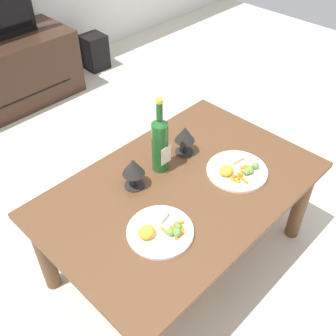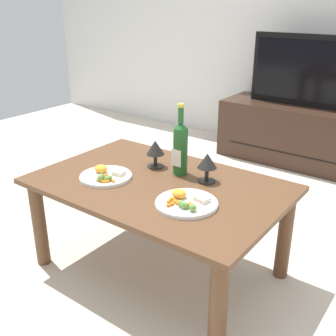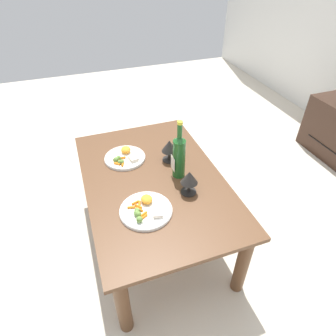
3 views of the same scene
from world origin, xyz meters
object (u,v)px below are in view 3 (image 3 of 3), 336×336
Objects in this scene: wine_bottle at (179,155)px; dining_table at (154,189)px; goblet_right at (189,179)px; dinner_plate_right at (146,210)px; dinner_plate_left at (125,157)px; goblet_left at (169,147)px.

dining_table is at bearing -98.21° from wine_bottle.
goblet_right reaches higher than dinner_plate_right.
wine_bottle reaches higher than goblet_right.
dining_table is 0.29m from goblet_right.
dinner_plate_right is at bearing -25.40° from dining_table.
goblet_right reaches higher than dinner_plate_left.
goblet_left is (-0.16, -0.00, -0.04)m from wine_bottle.
dinner_plate_left reaches higher than dining_table.
wine_bottle is at bearing 0.45° from goblet_left.
dinner_plate_left is 0.47m from dinner_plate_right.
goblet_left is 0.29m from dinner_plate_left.
dining_table is 0.27m from wine_bottle.
dining_table is at bearing 154.60° from dinner_plate_right.
wine_bottle is at bearing 179.55° from goblet_right.
goblet_left is 0.54× the size of dinner_plate_right.
goblet_left is 0.31m from goblet_right.
dining_table is 8.30× the size of goblet_right.
dinner_plate_right is at bearing -77.10° from goblet_right.
dinner_plate_right is (0.37, -0.26, -0.09)m from goblet_left.
dinner_plate_right is (0.24, -0.11, 0.10)m from dining_table.
goblet_right is at bearing 39.69° from dining_table.
wine_bottle is 0.16m from goblet_left.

